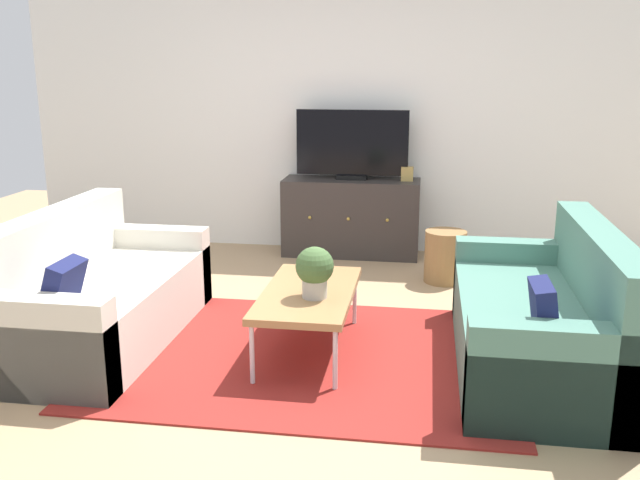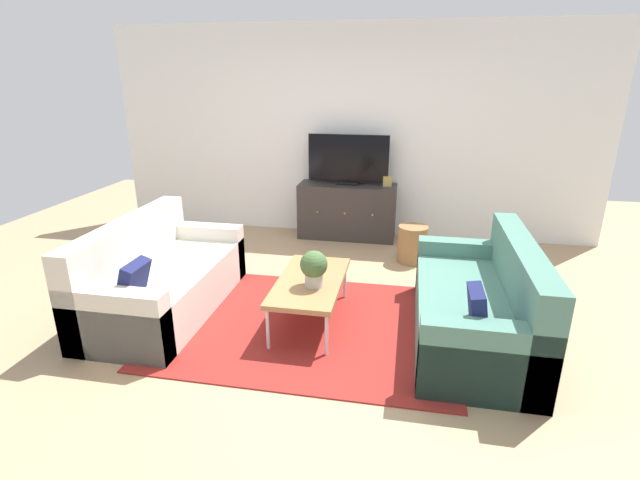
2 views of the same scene
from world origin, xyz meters
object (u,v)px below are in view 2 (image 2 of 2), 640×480
Objects in this scene: couch_left_side at (158,281)px; flat_screen_tv at (348,160)px; coffee_table at (310,283)px; potted_plant at (314,267)px; wicker_basket at (412,244)px; mantel_clock at (388,181)px; tv_console at (347,211)px; couch_right_side at (483,309)px.

flat_screen_tv is at bearing 59.05° from couch_left_side.
coffee_table is 3.53× the size of potted_plant.
flat_screen_tv reaches higher than potted_plant.
potted_plant is at bearing -88.74° from flat_screen_tv.
mantel_clock is at bearing 115.70° from wicker_basket.
flat_screen_tv is (0.00, 0.02, 0.68)m from tv_console.
flat_screen_tv reaches higher than coffee_table.
couch_left_side is at bearing -144.56° from wicker_basket.
potted_plant is at bearing -176.14° from couch_right_side.
flat_screen_tv is at bearing 138.98° from wicker_basket.
mantel_clock is at bearing -2.23° from flat_screen_tv.
tv_console is at bearing 139.74° from wicker_basket.
mantel_clock is (1.95, 2.37, 0.50)m from couch_left_side.
couch_right_side is 1.42× the size of tv_console.
couch_right_side is 2.78m from tv_console.
mantel_clock is at bearing 79.45° from potted_plant.
coffee_table is at bearing 115.40° from potted_plant.
wicker_basket is (2.30, 1.64, -0.07)m from couch_left_side.
coffee_table is 1.84m from wicker_basket.
flat_screen_tv reaches higher than mantel_clock.
wicker_basket is (0.87, -0.73, -0.14)m from tv_console.
couch_right_side reaches higher than tv_console.
coffee_table is 2.54× the size of wicker_basket.
couch_right_side and mantel_clock have the same top height.
coffee_table is at bearing -118.46° from wicker_basket.
couch_left_side is at bearing 180.00° from couch_right_side.
coffee_table is 0.24m from potted_plant.
potted_plant reaches higher than wicker_basket.
wicker_basket is (0.81, 1.73, -0.36)m from potted_plant.
potted_plant is 2.48m from tv_console.
flat_screen_tv is at bearing 177.77° from mantel_clock.
potted_plant reaches higher than coffee_table.
couch_right_side is 2.89m from flat_screen_tv.
tv_console is at bearing 89.90° from coffee_table.
mantel_clock is (-0.92, 2.37, 0.50)m from couch_right_side.
wicker_basket is at bearing -40.26° from tv_console.
flat_screen_tv is (-0.05, 2.49, 0.46)m from potted_plant.
couch_left_side is at bearing -120.95° from flat_screen_tv.
coffee_table is at bearing -90.10° from flat_screen_tv.
mantel_clock is (0.52, 2.34, 0.41)m from coffee_table.
couch_right_side is 4.15× the size of wicker_basket.
tv_console is (0.00, 2.34, -0.02)m from coffee_table.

